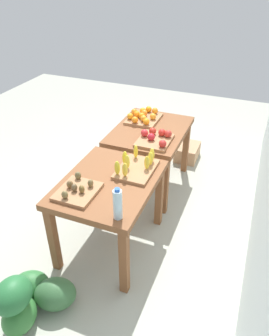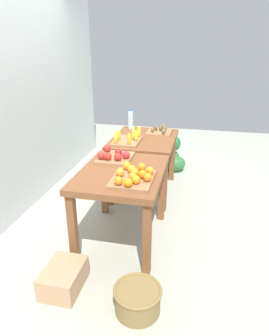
% 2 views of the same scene
% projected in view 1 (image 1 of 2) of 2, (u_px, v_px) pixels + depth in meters
% --- Properties ---
extents(ground_plane, '(8.00, 8.00, 0.00)m').
position_uv_depth(ground_plane, '(132.00, 209.00, 3.75)').
color(ground_plane, '#A9AC9D').
extents(display_table_left, '(1.04, 0.80, 0.77)m').
position_uv_depth(display_table_left, '(150.00, 138.00, 3.83)').
color(display_table_left, brown).
rests_on(display_table_left, ground_plane).
extents(display_table_right, '(1.04, 0.80, 0.77)m').
position_uv_depth(display_table_right, '(109.00, 191.00, 2.96)').
color(display_table_right, brown).
rests_on(display_table_right, ground_plane).
extents(orange_bin, '(0.45, 0.37, 0.11)m').
position_uv_depth(orange_bin, '(143.00, 117.00, 3.95)').
color(orange_bin, '#A2714A').
rests_on(orange_bin, display_table_left).
extents(apple_bin, '(0.40, 0.36, 0.11)m').
position_uv_depth(apple_bin, '(155.00, 138.00, 3.49)').
color(apple_bin, '#A2714A').
rests_on(apple_bin, display_table_left).
extents(banana_crate, '(0.44, 0.32, 0.17)m').
position_uv_depth(banana_crate, '(136.00, 166.00, 3.01)').
color(banana_crate, '#A2714A').
rests_on(banana_crate, display_table_right).
extents(kiwi_bin, '(0.36, 0.32, 0.10)m').
position_uv_depth(kiwi_bin, '(77.00, 190.00, 2.73)').
color(kiwi_bin, '#A2714A').
rests_on(kiwi_bin, display_table_right).
extents(water_bottle, '(0.07, 0.07, 0.27)m').
position_uv_depth(water_bottle, '(118.00, 204.00, 2.42)').
color(water_bottle, silver).
rests_on(water_bottle, display_table_right).
extents(watermelon_pile, '(0.63, 0.64, 0.51)m').
position_uv_depth(watermelon_pile, '(32.00, 297.00, 2.56)').
color(watermelon_pile, '#327233').
rests_on(watermelon_pile, ground_plane).
extents(wicker_basket, '(0.37, 0.37, 0.21)m').
position_uv_depth(wicker_basket, '(147.00, 140.00, 4.92)').
color(wicker_basket, olive).
rests_on(wicker_basket, ground_plane).
extents(cardboard_produce_box, '(0.40, 0.30, 0.20)m').
position_uv_depth(cardboard_produce_box, '(187.00, 152.00, 4.66)').
color(cardboard_produce_box, tan).
rests_on(cardboard_produce_box, ground_plane).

